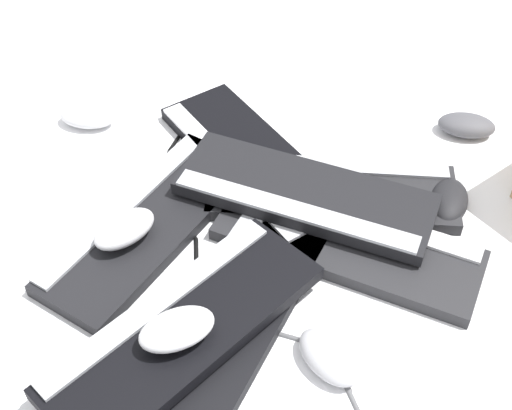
# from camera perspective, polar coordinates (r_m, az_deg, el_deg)

# --- Properties ---
(ground_plane) EXTENTS (3.20, 3.20, 0.00)m
(ground_plane) POSITION_cam_1_polar(r_m,az_deg,el_deg) (1.24, -3.56, -1.27)
(ground_plane) COLOR white
(keyboard_0) EXTENTS (0.44, 0.39, 0.03)m
(keyboard_0) POSITION_cam_1_polar(r_m,az_deg,el_deg) (1.28, 6.10, 1.11)
(keyboard_0) COLOR #232326
(keyboard_0) RESTS_ON ground
(keyboard_1) EXTENTS (0.16, 0.44, 0.03)m
(keyboard_1) POSITION_cam_1_polar(r_m,az_deg,el_deg) (1.33, -0.26, 3.53)
(keyboard_1) COLOR black
(keyboard_1) RESTS_ON ground
(keyboard_2) EXTENTS (0.46, 0.32, 0.03)m
(keyboard_2) POSITION_cam_1_polar(r_m,az_deg,el_deg) (1.23, -8.47, -1.38)
(keyboard_2) COLOR black
(keyboard_2) RESTS_ON ground
(keyboard_3) EXTENTS (0.45, 0.36, 0.03)m
(keyboard_3) POSITION_cam_1_polar(r_m,az_deg,el_deg) (1.10, -2.00, -8.71)
(keyboard_3) COLOR black
(keyboard_3) RESTS_ON ground
(keyboard_4) EXTENTS (0.36, 0.45, 0.03)m
(keyboard_4) POSITION_cam_1_polar(r_m,az_deg,el_deg) (1.19, 7.37, -3.06)
(keyboard_4) COLOR #232326
(keyboard_4) RESTS_ON ground
(keyboard_5) EXTENTS (0.38, 0.45, 0.03)m
(keyboard_5) POSITION_cam_1_polar(r_m,az_deg,el_deg) (1.22, 3.92, 0.81)
(keyboard_5) COLOR black
(keyboard_5) RESTS_ON keyboard_0
(keyboard_6) EXTENTS (0.46, 0.24, 0.03)m
(keyboard_6) POSITION_cam_1_polar(r_m,az_deg,el_deg) (1.05, -5.82, -9.76)
(keyboard_6) COLOR black
(keyboard_6) RESTS_ON keyboard_3
(mouse_0) EXTENTS (0.07, 0.11, 0.04)m
(mouse_0) POSITION_cam_1_polar(r_m,az_deg,el_deg) (1.05, 5.70, -12.09)
(mouse_0) COLOR #B7B7BC
(mouse_0) RESTS_ON ground
(mouse_1) EXTENTS (0.13, 0.12, 0.04)m
(mouse_1) POSITION_cam_1_polar(r_m,az_deg,el_deg) (1.45, 16.49, 6.13)
(mouse_1) COLOR #4C4C51
(mouse_1) RESTS_ON ground
(mouse_2) EXTENTS (0.13, 0.12, 0.04)m
(mouse_2) POSITION_cam_1_polar(r_m,az_deg,el_deg) (1.46, -13.36, 6.94)
(mouse_2) COLOR silver
(mouse_2) RESTS_ON ground
(mouse_3) EXTENTS (0.12, 0.08, 0.04)m
(mouse_3) POSITION_cam_1_polar(r_m,az_deg,el_deg) (1.01, -6.35, -9.84)
(mouse_3) COLOR silver
(mouse_3) RESTS_ON keyboard_6
(mouse_4) EXTENTS (0.12, 0.09, 0.04)m
(mouse_4) POSITION_cam_1_polar(r_m,az_deg,el_deg) (1.18, -10.48, -1.89)
(mouse_4) COLOR silver
(mouse_4) RESTS_ON keyboard_2
(mouse_5) EXTENTS (0.13, 0.12, 0.04)m
(mouse_5) POSITION_cam_1_polar(r_m,az_deg,el_deg) (1.29, 15.17, 0.32)
(mouse_5) COLOR black
(mouse_5) RESTS_ON ground
(cable_0) EXTENTS (0.35, 0.43, 0.01)m
(cable_0) POSITION_cam_1_polar(r_m,az_deg,el_deg) (1.22, -6.95, -2.11)
(cable_0) COLOR black
(cable_0) RESTS_ON ground
(cable_1) EXTENTS (0.23, 0.33, 0.01)m
(cable_1) POSITION_cam_1_polar(r_m,az_deg,el_deg) (1.03, 4.35, -15.30)
(cable_1) COLOR #59595B
(cable_1) RESTS_ON ground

